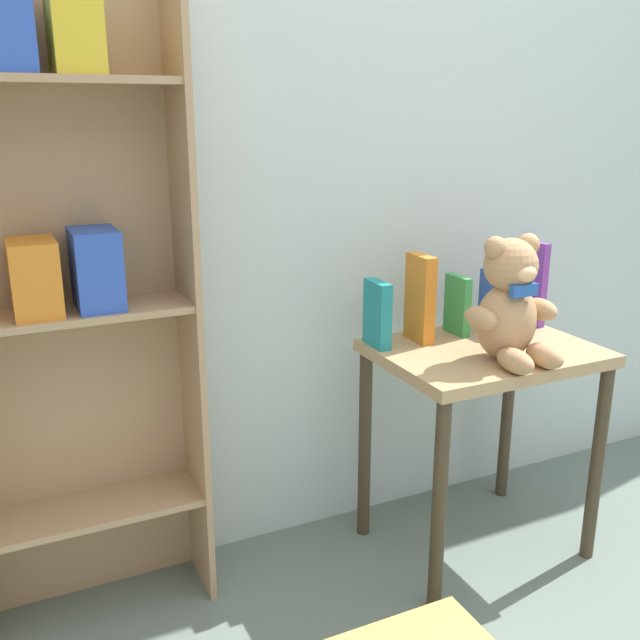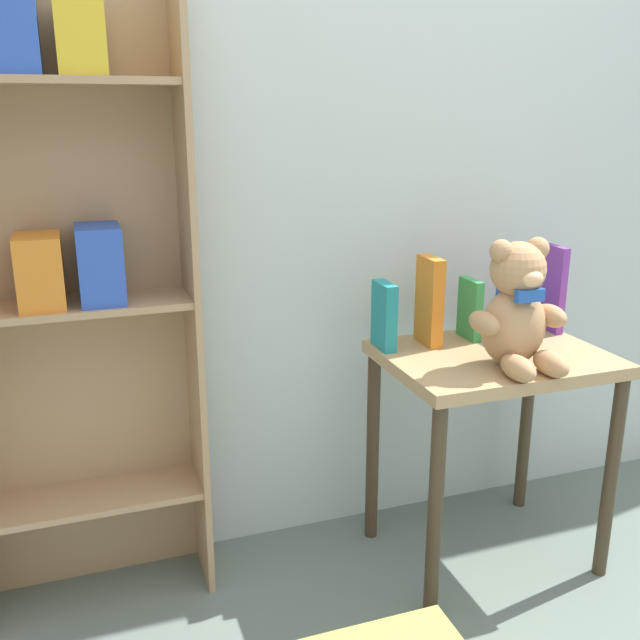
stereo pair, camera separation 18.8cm
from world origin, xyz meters
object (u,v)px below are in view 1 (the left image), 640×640
at_px(display_table, 483,382).
at_px(book_standing_orange, 420,298).
at_px(book_standing_purple, 534,283).
at_px(bookshelf_side, 64,273).
at_px(teddy_bear, 511,304).
at_px(book_standing_blue, 496,301).
at_px(book_standing_teal, 377,314).
at_px(book_standing_green, 457,305).

relative_size(display_table, book_standing_orange, 2.54).
bearing_deg(book_standing_purple, bookshelf_side, 177.68).
height_order(bookshelf_side, teddy_bear, bookshelf_side).
height_order(display_table, book_standing_orange, book_standing_orange).
bearing_deg(book_standing_purple, teddy_bear, -138.92).
relative_size(display_table, book_standing_blue, 3.64).
relative_size(teddy_bear, book_standing_purple, 1.29).
distance_m(book_standing_teal, book_standing_purple, 0.57).
height_order(book_standing_teal, book_standing_purple, book_standing_purple).
height_order(bookshelf_side, book_standing_orange, bookshelf_side).
xyz_separation_m(bookshelf_side, book_standing_purple, (1.40, -0.11, -0.15)).
relative_size(bookshelf_side, book_standing_blue, 9.34).
xyz_separation_m(book_standing_teal, book_standing_purple, (0.57, -0.02, 0.04)).
height_order(display_table, book_standing_green, book_standing_green).
distance_m(teddy_bear, book_standing_blue, 0.30).
xyz_separation_m(teddy_bear, book_standing_blue, (0.16, 0.25, -0.07)).
distance_m(bookshelf_side, book_standing_teal, 0.86).
bearing_deg(book_standing_blue, display_table, -136.47).
xyz_separation_m(book_standing_orange, book_standing_green, (0.14, 0.01, -0.04)).
bearing_deg(bookshelf_side, display_table, -11.80).
distance_m(book_standing_blue, book_standing_purple, 0.15).
relative_size(display_table, book_standing_green, 3.62).
distance_m(bookshelf_side, teddy_bear, 1.17).
xyz_separation_m(book_standing_green, book_standing_purple, (0.28, -0.02, 0.04)).
bearing_deg(teddy_bear, display_table, 82.94).
bearing_deg(book_standing_blue, book_standing_teal, 178.57).
xyz_separation_m(book_standing_orange, book_standing_purple, (0.42, -0.01, 0.00)).
distance_m(bookshelf_side, book_standing_orange, 1.00).
relative_size(book_standing_blue, book_standing_purple, 0.68).
relative_size(bookshelf_side, display_table, 2.57).
height_order(book_standing_green, book_standing_blue, same).
xyz_separation_m(bookshelf_side, book_standing_blue, (1.26, -0.10, -0.19)).
relative_size(teddy_bear, book_standing_teal, 1.79).
height_order(teddy_bear, book_standing_orange, teddy_bear).
height_order(book_standing_teal, book_standing_orange, book_standing_orange).
distance_m(display_table, book_standing_blue, 0.28).
height_order(book_standing_orange, book_standing_green, book_standing_orange).
bearing_deg(book_standing_teal, book_standing_blue, -0.13).
bearing_deg(book_standing_green, book_standing_teal, 179.94).
height_order(bookshelf_side, book_standing_blue, bookshelf_side).
height_order(teddy_bear, book_standing_green, teddy_bear).
relative_size(book_standing_teal, book_standing_blue, 1.07).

